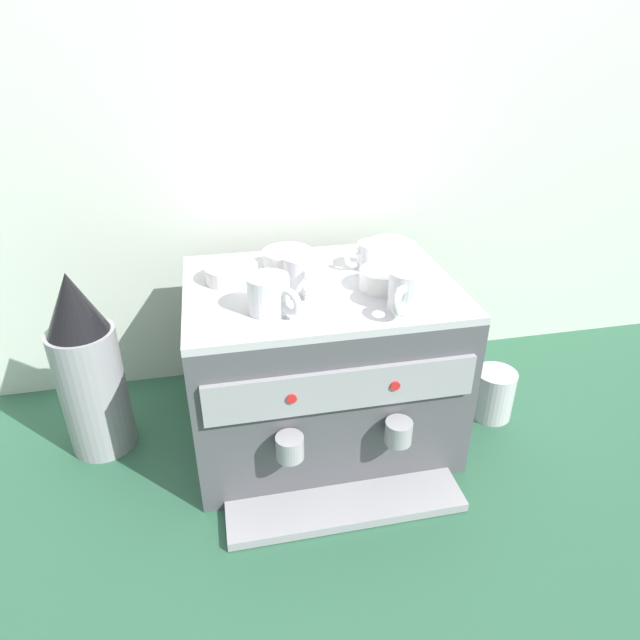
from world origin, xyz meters
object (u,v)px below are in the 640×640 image
ceramic_bowl_1 (390,249)px  ceramic_bowl_3 (383,279)px  ceramic_cup_0 (408,291)px  ceramic_bowl_0 (288,260)px  ceramic_cup_2 (303,274)px  ceramic_cup_3 (370,256)px  espresso_machine (320,363)px  ceramic_cup_1 (270,295)px  ceramic_bowl_2 (231,273)px  coffee_grinder (88,369)px  milk_pitcher (493,394)px

ceramic_bowl_1 → ceramic_bowl_3: bearing=-112.3°
ceramic_cup_0 → ceramic_bowl_0: bearing=129.2°
ceramic_cup_2 → ceramic_bowl_0: ceramic_cup_2 is taller
ceramic_cup_3 → ceramic_bowl_1: bearing=44.3°
espresso_machine → ceramic_cup_2: size_ratio=4.85×
ceramic_cup_3 → ceramic_bowl_3: ceramic_cup_3 is taller
ceramic_bowl_0 → ceramic_bowl_3: size_ratio=1.13×
ceramic_cup_1 → ceramic_bowl_1: (0.32, 0.24, -0.02)m
espresso_machine → ceramic_bowl_1: 0.33m
ceramic_bowl_2 → coffee_grinder: coffee_grinder is taller
espresso_machine → ceramic_cup_2: 0.24m
ceramic_bowl_0 → ceramic_bowl_3: ceramic_bowl_0 is taller
ceramic_bowl_2 → ceramic_bowl_3: 0.33m
ceramic_cup_2 → ceramic_bowl_1: 0.28m
ceramic_cup_2 → coffee_grinder: (-0.48, 0.07, -0.22)m
ceramic_bowl_1 → ceramic_bowl_2: bearing=-169.7°
ceramic_cup_2 → milk_pitcher: (0.49, -0.02, -0.37)m
ceramic_cup_0 → ceramic_cup_3: 0.21m
ceramic_cup_2 → ceramic_bowl_2: bearing=151.6°
ceramic_cup_2 → coffee_grinder: 0.54m
espresso_machine → coffee_grinder: (-0.52, 0.06, 0.02)m
ceramic_cup_0 → ceramic_cup_1: size_ratio=1.02×
ceramic_cup_1 → milk_pitcher: (0.57, 0.07, -0.37)m
espresso_machine → ceramic_cup_2: ceramic_cup_2 is taller
ceramic_cup_3 → ceramic_bowl_0: size_ratio=0.89×
ceramic_cup_2 → ceramic_bowl_1: ceramic_cup_2 is taller
espresso_machine → milk_pitcher: (0.45, -0.03, -0.13)m
ceramic_cup_1 → ceramic_cup_3: ceramic_cup_1 is taller
ceramic_cup_0 → coffee_grinder: ceramic_cup_0 is taller
ceramic_cup_1 → ceramic_bowl_1: 0.40m
ceramic_bowl_0 → ceramic_bowl_1: size_ratio=1.11×
espresso_machine → ceramic_cup_2: (-0.04, -0.02, 0.24)m
espresso_machine → ceramic_cup_1: (-0.12, -0.10, 0.24)m
ceramic_cup_1 → ceramic_cup_3: (0.25, 0.17, -0.01)m
ceramic_bowl_1 → ceramic_bowl_3: size_ratio=1.02×
ceramic_bowl_2 → ceramic_cup_1: bearing=-68.2°
ceramic_bowl_0 → ceramic_cup_1: bearing=-107.8°
ceramic_cup_1 → ceramic_bowl_3: ceramic_cup_1 is taller
ceramic_cup_1 → ceramic_cup_2: 0.12m
ceramic_cup_2 → ceramic_bowl_1: size_ratio=1.17×
ceramic_cup_2 → ceramic_cup_0: bearing=-34.9°
ceramic_bowl_1 → coffee_grinder: size_ratio=0.23×
espresso_machine → ceramic_bowl_0: size_ratio=5.15×
ceramic_cup_1 → ceramic_bowl_2: 0.18m
espresso_machine → ceramic_bowl_3: ceramic_bowl_3 is taller
espresso_machine → ceramic_bowl_2: (-0.19, 0.06, 0.22)m
milk_pitcher → ceramic_bowl_1: bearing=146.4°
ceramic_cup_0 → milk_pitcher: bearing=20.9°
espresso_machine → ceramic_cup_3: (0.13, 0.06, 0.23)m
ceramic_bowl_1 → milk_pitcher: bearing=-33.6°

